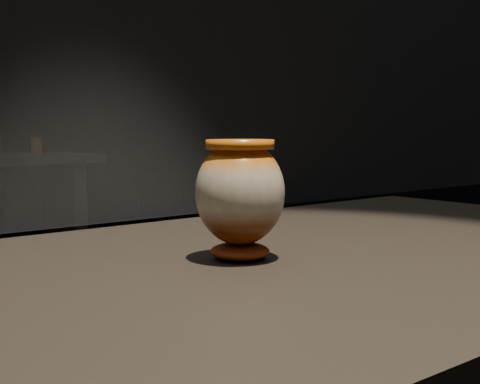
# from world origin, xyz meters

# --- Properties ---
(main_vase) EXTENTS (0.13, 0.13, 0.17)m
(main_vase) POSITION_xyz_m (0.17, 0.02, 0.99)
(main_vase) COLOR #662909
(main_vase) RESTS_ON display_plinth
(back_vase_right) EXTENTS (0.07, 0.07, 0.10)m
(back_vase_right) POSITION_xyz_m (1.26, 3.33, 0.95)
(back_vase_right) COLOR #8F5B14
(back_vase_right) RESTS_ON back_shelf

